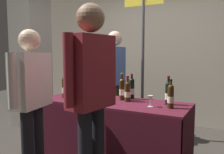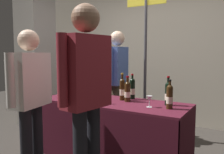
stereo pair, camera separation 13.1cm
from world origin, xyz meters
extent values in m
cube|color=#B2A893|center=(0.00, 1.94, 1.38)|extent=(7.61, 0.12, 2.75)
cube|color=gray|center=(-1.97, 0.57, 1.40)|extent=(0.53, 0.53, 2.81)
cube|color=#4C1423|center=(0.00, 0.00, 0.72)|extent=(1.86, 0.70, 0.02)
cube|color=#3E101D|center=(0.00, -0.35, 0.35)|extent=(1.86, 0.01, 0.71)
cube|color=#3E101D|center=(0.00, 0.35, 0.35)|extent=(1.86, 0.01, 0.71)
cube|color=#3E101D|center=(-0.93, 0.00, 0.35)|extent=(0.01, 0.70, 0.71)
cube|color=#3E101D|center=(0.93, 0.00, 0.35)|extent=(0.01, 0.70, 0.71)
cylinder|color=#38230F|center=(-0.66, -0.10, 0.85)|extent=(0.07, 0.07, 0.24)
sphere|color=#38230F|center=(-0.66, -0.10, 0.97)|extent=(0.07, 0.07, 0.07)
cylinder|color=#38230F|center=(-0.66, -0.10, 1.01)|extent=(0.03, 0.03, 0.08)
cylinder|color=black|center=(-0.66, -0.10, 1.06)|extent=(0.04, 0.04, 0.02)
cylinder|color=beige|center=(-0.66, -0.10, 0.83)|extent=(0.08, 0.08, 0.08)
cylinder|color=black|center=(0.16, 0.25, 0.85)|extent=(0.07, 0.07, 0.24)
sphere|color=black|center=(0.16, 0.25, 0.97)|extent=(0.07, 0.07, 0.07)
cylinder|color=black|center=(0.16, 0.25, 1.01)|extent=(0.03, 0.03, 0.07)
cylinder|color=maroon|center=(0.16, 0.25, 1.05)|extent=(0.03, 0.03, 0.02)
cylinder|color=beige|center=(0.16, 0.25, 0.83)|extent=(0.07, 0.07, 0.08)
cylinder|color=black|center=(0.66, 0.13, 0.85)|extent=(0.07, 0.07, 0.23)
sphere|color=black|center=(0.66, 0.13, 0.96)|extent=(0.07, 0.07, 0.07)
cylinder|color=black|center=(0.66, 0.13, 1.00)|extent=(0.03, 0.03, 0.08)
cylinder|color=maroon|center=(0.66, 0.13, 1.06)|extent=(0.03, 0.03, 0.02)
cylinder|color=beige|center=(0.66, 0.13, 0.83)|extent=(0.07, 0.07, 0.07)
cylinder|color=#38230F|center=(-0.13, -0.21, 0.84)|extent=(0.07, 0.07, 0.22)
sphere|color=#38230F|center=(-0.13, -0.21, 0.95)|extent=(0.07, 0.07, 0.07)
cylinder|color=#38230F|center=(-0.13, -0.21, 0.99)|extent=(0.03, 0.03, 0.08)
cylinder|color=black|center=(-0.13, -0.21, 1.03)|extent=(0.03, 0.03, 0.02)
cylinder|color=beige|center=(-0.13, -0.21, 0.82)|extent=(0.08, 0.08, 0.07)
cylinder|color=#38230F|center=(0.18, 0.07, 0.84)|extent=(0.07, 0.07, 0.21)
sphere|color=#38230F|center=(0.18, 0.07, 0.94)|extent=(0.07, 0.07, 0.07)
cylinder|color=#38230F|center=(0.18, 0.07, 0.99)|extent=(0.03, 0.03, 0.09)
cylinder|color=maroon|center=(0.18, 0.07, 1.04)|extent=(0.04, 0.04, 0.02)
cylinder|color=beige|center=(0.18, 0.07, 0.82)|extent=(0.08, 0.08, 0.07)
cylinder|color=#38230F|center=(0.08, 0.12, 0.85)|extent=(0.07, 0.07, 0.24)
sphere|color=#38230F|center=(0.08, 0.12, 0.97)|extent=(0.06, 0.06, 0.06)
cylinder|color=#38230F|center=(0.08, 0.12, 1.01)|extent=(0.03, 0.03, 0.09)
cylinder|color=#B7932D|center=(0.08, 0.12, 1.07)|extent=(0.03, 0.03, 0.02)
cylinder|color=beige|center=(0.08, 0.12, 0.83)|extent=(0.07, 0.07, 0.08)
cylinder|color=black|center=(-0.23, -0.25, 0.85)|extent=(0.08, 0.08, 0.25)
sphere|color=black|center=(-0.23, -0.25, 0.98)|extent=(0.08, 0.08, 0.08)
cylinder|color=black|center=(-0.23, -0.25, 1.02)|extent=(0.03, 0.03, 0.08)
cylinder|color=#B7932D|center=(-0.23, -0.25, 1.07)|extent=(0.04, 0.04, 0.02)
cylinder|color=beige|center=(-0.23, -0.25, 0.84)|extent=(0.08, 0.08, 0.08)
cylinder|color=#38230F|center=(0.73, -0.04, 0.84)|extent=(0.07, 0.07, 0.22)
sphere|color=#38230F|center=(0.73, -0.04, 0.96)|extent=(0.07, 0.07, 0.07)
cylinder|color=#38230F|center=(0.73, -0.04, 0.99)|extent=(0.03, 0.03, 0.07)
cylinder|color=black|center=(0.73, -0.04, 1.04)|extent=(0.03, 0.03, 0.02)
cylinder|color=beige|center=(0.73, -0.04, 0.83)|extent=(0.07, 0.07, 0.07)
cylinder|color=#192333|center=(-0.68, 0.02, 0.84)|extent=(0.07, 0.07, 0.21)
sphere|color=#192333|center=(-0.68, 0.02, 0.94)|extent=(0.07, 0.07, 0.07)
cylinder|color=#192333|center=(-0.68, 0.02, 0.98)|extent=(0.03, 0.03, 0.08)
cylinder|color=#B7932D|center=(-0.68, 0.02, 1.03)|extent=(0.03, 0.03, 0.02)
cylinder|color=beige|center=(-0.68, 0.02, 0.82)|extent=(0.07, 0.07, 0.07)
cylinder|color=silver|center=(0.52, -0.07, 0.73)|extent=(0.06, 0.06, 0.00)
cylinder|color=silver|center=(0.52, -0.07, 0.76)|extent=(0.01, 0.01, 0.06)
cone|color=silver|center=(0.52, -0.07, 0.83)|extent=(0.06, 0.06, 0.06)
cube|color=silver|center=(-0.47, 0.12, 0.80)|extent=(0.11, 0.12, 0.14)
cylinder|color=#4C4233|center=(-0.37, 0.85, 0.42)|extent=(0.12, 0.12, 0.83)
cylinder|color=#4C4233|center=(-0.36, 0.70, 0.42)|extent=(0.12, 0.12, 0.83)
cube|color=#4C6BB7|center=(-0.36, 0.77, 1.13)|extent=(0.23, 0.39, 0.59)
sphere|color=beige|center=(-0.36, 0.77, 1.55)|extent=(0.23, 0.23, 0.23)
cylinder|color=#4C6BB7|center=(-0.37, 1.01, 1.15)|extent=(0.08, 0.08, 0.54)
cylinder|color=#4C6BB7|center=(-0.35, 0.54, 1.15)|extent=(0.08, 0.08, 0.54)
cylinder|color=black|center=(0.28, -0.80, 0.43)|extent=(0.12, 0.12, 0.86)
cube|color=maroon|center=(0.27, -0.88, 1.17)|extent=(0.27, 0.45, 0.61)
sphere|color=#8C664C|center=(0.27, -0.88, 1.61)|extent=(0.24, 0.24, 0.24)
cylinder|color=maroon|center=(0.24, -1.14, 1.19)|extent=(0.08, 0.08, 0.56)
cylinder|color=maroon|center=(0.31, -0.63, 1.19)|extent=(0.08, 0.08, 0.56)
cylinder|color=black|center=(-0.46, -0.93, 0.39)|extent=(0.12, 0.12, 0.78)
cylinder|color=black|center=(-0.49, -0.76, 0.39)|extent=(0.12, 0.12, 0.78)
cube|color=beige|center=(-0.48, -0.84, 1.05)|extent=(0.29, 0.48, 0.55)
sphere|color=beige|center=(-0.48, -0.84, 1.45)|extent=(0.21, 0.21, 0.21)
cylinder|color=beige|center=(-0.43, -1.11, 1.08)|extent=(0.08, 0.08, 0.51)
cylinder|color=beige|center=(-0.53, -0.58, 1.08)|extent=(0.08, 0.08, 0.51)
cylinder|color=#47474C|center=(0.05, 0.93, 1.11)|extent=(0.04, 0.04, 2.22)
cube|color=yellow|center=(0.05, 0.93, 2.11)|extent=(0.63, 0.02, 0.15)
camera|label=1|loc=(1.36, -2.54, 1.32)|focal=37.97mm
camera|label=2|loc=(1.47, -2.48, 1.32)|focal=37.97mm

